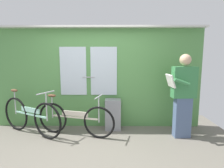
{
  "coord_description": "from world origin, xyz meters",
  "views": [
    {
      "loc": [
        0.38,
        -3.06,
        1.65
      ],
      "look_at": [
        0.34,
        0.76,
        1.08
      ],
      "focal_mm": 29.73,
      "sensor_mm": 36.0,
      "label": 1
    }
  ],
  "objects_px": {
    "bicycle_leaning_behind": "(75,119)",
    "trash_bin_by_wall": "(113,114)",
    "passenger_reading_newspaper": "(183,94)",
    "bicycle_near_door": "(30,116)"
  },
  "relations": [
    {
      "from": "bicycle_near_door",
      "to": "bicycle_leaning_behind",
      "type": "height_order",
      "value": "bicycle_near_door"
    },
    {
      "from": "bicycle_leaning_behind",
      "to": "trash_bin_by_wall",
      "type": "xyz_separation_m",
      "value": [
        0.8,
        0.35,
        -0.01
      ]
    },
    {
      "from": "passenger_reading_newspaper",
      "to": "bicycle_near_door",
      "type": "bearing_deg",
      "value": -5.36
    },
    {
      "from": "bicycle_leaning_behind",
      "to": "trash_bin_by_wall",
      "type": "bearing_deg",
      "value": 38.56
    },
    {
      "from": "passenger_reading_newspaper",
      "to": "trash_bin_by_wall",
      "type": "bearing_deg",
      "value": -19.27
    },
    {
      "from": "bicycle_leaning_behind",
      "to": "passenger_reading_newspaper",
      "type": "height_order",
      "value": "passenger_reading_newspaper"
    },
    {
      "from": "bicycle_near_door",
      "to": "passenger_reading_newspaper",
      "type": "relative_size",
      "value": 0.91
    },
    {
      "from": "trash_bin_by_wall",
      "to": "passenger_reading_newspaper",
      "type": "bearing_deg",
      "value": -15.64
    },
    {
      "from": "bicycle_leaning_behind",
      "to": "trash_bin_by_wall",
      "type": "relative_size",
      "value": 2.43
    },
    {
      "from": "passenger_reading_newspaper",
      "to": "trash_bin_by_wall",
      "type": "relative_size",
      "value": 2.45
    }
  ]
}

